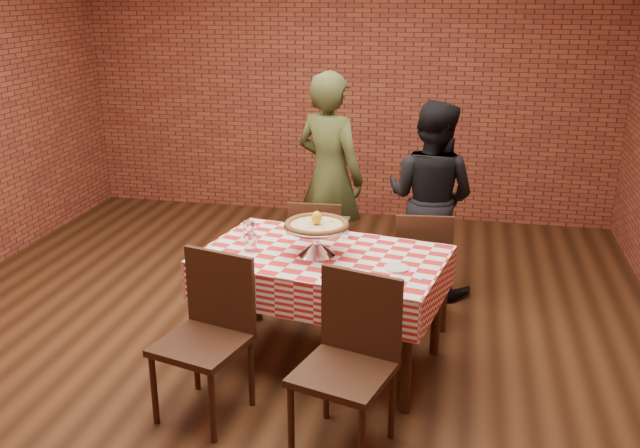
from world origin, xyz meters
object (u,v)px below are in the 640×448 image
(chair_near_left, at_px, (201,342))
(diner_olive, at_px, (330,177))
(condiment_caddy, at_px, (343,227))
(water_glass_right, at_px, (249,230))
(water_glass_left, at_px, (251,243))
(chair_near_right, at_px, (343,370))
(pizza_stand, at_px, (317,240))
(chair_far_left, at_px, (318,251))
(chair_far_right, at_px, (421,265))
(table, at_px, (323,309))
(pizza, at_px, (317,225))
(diner_black, at_px, (430,198))

(chair_near_left, bearing_deg, diner_olive, 96.52)
(condiment_caddy, bearing_deg, water_glass_right, -162.58)
(water_glass_left, distance_m, chair_near_left, 0.76)
(water_glass_left, distance_m, chair_near_right, 1.15)
(water_glass_left, bearing_deg, pizza_stand, 5.64)
(water_glass_left, bearing_deg, water_glass_right, 110.33)
(pizza_stand, xyz_separation_m, water_glass_right, (-0.50, 0.19, -0.03))
(condiment_caddy, bearing_deg, diner_olive, 107.69)
(chair_far_left, bearing_deg, chair_near_left, 74.21)
(chair_near_right, relative_size, chair_far_left, 1.09)
(chair_near_right, height_order, chair_far_right, chair_near_right)
(table, height_order, chair_far_right, chair_far_right)
(pizza, distance_m, chair_far_left, 1.02)
(diner_black, bearing_deg, pizza_stand, 86.43)
(water_glass_left, relative_size, chair_near_right, 0.12)
(diner_black, bearing_deg, chair_near_right, 103.80)
(table, xyz_separation_m, chair_far_right, (0.58, 0.71, 0.06))
(chair_near_left, distance_m, diner_black, 2.35)
(pizza_stand, relative_size, chair_far_right, 0.48)
(condiment_caddy, height_order, chair_far_right, condiment_caddy)
(water_glass_left, bearing_deg, diner_olive, 81.82)
(chair_near_left, bearing_deg, chair_near_right, 5.03)
(water_glass_right, bearing_deg, pizza_stand, -20.70)
(diner_black, bearing_deg, chair_far_left, 51.98)
(pizza, xyz_separation_m, chair_near_left, (-0.51, -0.71, -0.48))
(pizza, relative_size, water_glass_left, 3.40)
(pizza, bearing_deg, diner_olive, 97.85)
(pizza, relative_size, chair_near_right, 0.42)
(chair_near_right, xyz_separation_m, chair_far_right, (0.29, 1.58, -0.04))
(pizza_stand, height_order, diner_black, diner_black)
(pizza_stand, relative_size, chair_near_right, 0.44)
(pizza_stand, bearing_deg, diner_black, 64.59)
(chair_far_left, height_order, diner_olive, diner_olive)
(water_glass_right, xyz_separation_m, chair_near_left, (-0.01, -0.90, -0.35))
(table, distance_m, chair_far_right, 0.92)
(chair_near_left, relative_size, chair_far_right, 1.07)
(condiment_caddy, bearing_deg, chair_near_left, -117.42)
(chair_far_left, relative_size, diner_black, 0.57)
(chair_near_left, height_order, chair_far_right, chair_near_left)
(pizza, distance_m, chair_far_right, 1.08)
(chair_far_left, distance_m, diner_olive, 0.73)
(condiment_caddy, height_order, chair_near_right, chair_near_right)
(chair_near_left, relative_size, diner_olive, 0.54)
(pizza, bearing_deg, diner_black, 64.59)
(water_glass_left, bearing_deg, diner_black, 52.59)
(water_glass_left, relative_size, water_glass_right, 1.00)
(table, distance_m, condiment_caddy, 0.56)
(water_glass_left, height_order, diner_olive, diner_olive)
(table, relative_size, chair_near_right, 1.57)
(table, xyz_separation_m, water_glass_left, (-0.45, -0.06, 0.44))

